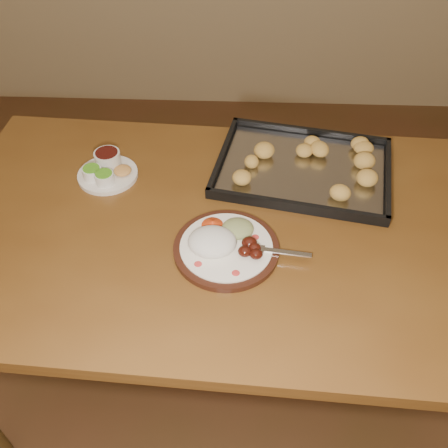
{
  "coord_description": "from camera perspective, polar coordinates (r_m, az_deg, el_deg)",
  "views": [
    {
      "loc": [
        0.2,
        -0.77,
        1.69
      ],
      "look_at": [
        0.17,
        0.14,
        0.77
      ],
      "focal_mm": 40.0,
      "sensor_mm": 36.0,
      "label": 1
    }
  ],
  "objects": [
    {
      "name": "condiment_saucer",
      "position": [
        1.5,
        -13.29,
        6.06
      ],
      "size": [
        0.17,
        0.17,
        0.06
      ],
      "rotation": [
        0.0,
        0.0,
        -0.18
      ],
      "color": "silver",
      "rests_on": "dining_table"
    },
    {
      "name": "dining_table",
      "position": [
        1.4,
        -0.56,
        -2.79
      ],
      "size": [
        1.55,
        0.98,
        0.75
      ],
      "rotation": [
        0.0,
        0.0,
        -0.05
      ],
      "color": "brown",
      "rests_on": "ground"
    },
    {
      "name": "dinner_plate",
      "position": [
        1.25,
        0.01,
        -2.32
      ],
      "size": [
        0.34,
        0.27,
        0.06
      ],
      "rotation": [
        0.0,
        0.0,
        -0.1
      ],
      "color": "#33170E",
      "rests_on": "dining_table"
    },
    {
      "name": "baking_tray",
      "position": [
        1.5,
        8.99,
        6.49
      ],
      "size": [
        0.56,
        0.46,
        0.05
      ],
      "rotation": [
        0.0,
        0.0,
        -0.19
      ],
      "color": "black",
      "rests_on": "dining_table"
    },
    {
      "name": "ground",
      "position": [
        1.87,
        -5.61,
        -19.91
      ],
      "size": [
        4.0,
        4.0,
        0.0
      ],
      "primitive_type": "plane",
      "color": "brown",
      "rests_on": "ground"
    }
  ]
}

